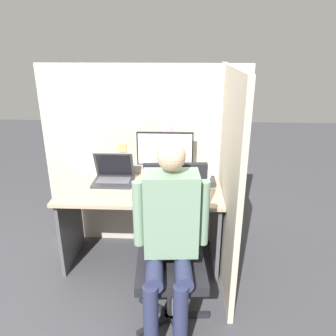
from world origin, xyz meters
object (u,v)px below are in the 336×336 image
at_px(paper_box, 165,176).
at_px(laptop, 113,177).
at_px(coffee_mug, 206,177).
at_px(monitor, 165,151).
at_px(stapler, 212,182).
at_px(person, 170,231).
at_px(carrot_toy, 163,197).
at_px(office_chair, 173,244).

bearing_deg(paper_box, laptop, -171.16).
bearing_deg(coffee_mug, monitor, 173.49).
height_order(paper_box, stapler, paper_box).
bearing_deg(person, carrot_toy, 98.87).
height_order(paper_box, carrot_toy, paper_box).
bearing_deg(monitor, carrot_toy, -89.44).
bearing_deg(office_chair, carrot_toy, 104.92).
bearing_deg(laptop, coffee_mug, 2.20).
distance_m(laptop, carrot_toy, 0.56).
xyz_separation_m(monitor, person, (0.08, -0.92, -0.22)).
bearing_deg(paper_box, stapler, -10.65).
relative_size(stapler, coffee_mug, 1.40).
height_order(monitor, office_chair, monitor).
relative_size(paper_box, stapler, 1.90).
bearing_deg(coffee_mug, paper_box, 173.92).
xyz_separation_m(monitor, laptop, (-0.45, -0.07, -0.21)).
bearing_deg(stapler, paper_box, 169.35).
distance_m(monitor, stapler, 0.48).
distance_m(office_chair, person, 0.27).
bearing_deg(carrot_toy, coffee_mug, 45.92).
height_order(office_chair, coffee_mug, office_chair).
bearing_deg(office_chair, person, -94.00).
bearing_deg(carrot_toy, office_chair, -75.08).
relative_size(stapler, carrot_toy, 0.95).
height_order(paper_box, person, person).
bearing_deg(paper_box, carrot_toy, -89.44).
relative_size(laptop, office_chair, 0.31).
relative_size(monitor, coffee_mug, 4.44).
bearing_deg(coffee_mug, carrot_toy, -134.08).
bearing_deg(office_chair, monitor, 97.20).
bearing_deg(laptop, monitor, 9.19).
relative_size(stapler, office_chair, 0.14).
relative_size(laptop, carrot_toy, 2.12).
xyz_separation_m(monitor, coffee_mug, (0.36, -0.04, -0.21)).
xyz_separation_m(stapler, coffee_mug, (-0.05, 0.04, 0.03)).
xyz_separation_m(carrot_toy, office_chair, (0.09, -0.34, -0.19)).
distance_m(laptop, office_chair, 0.90).
height_order(carrot_toy, person, person).
xyz_separation_m(paper_box, stapler, (0.41, -0.08, -0.01)).
height_order(laptop, coffee_mug, laptop).
distance_m(paper_box, laptop, 0.45).
bearing_deg(paper_box, monitor, 90.00).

